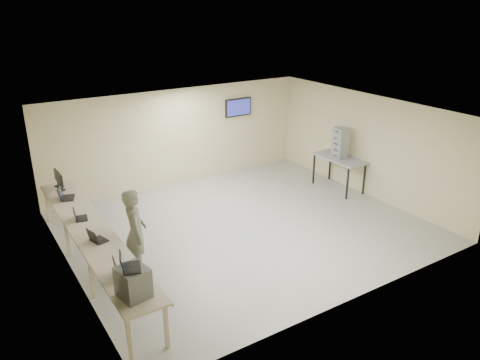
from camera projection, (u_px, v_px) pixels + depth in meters
room at (245, 171)px, 10.84m from camera, size 8.01×7.01×2.81m
workbench at (92, 234)px, 9.20m from camera, size 0.76×6.00×0.90m
equipment_box at (133, 282)px, 7.07m from camera, size 0.49×0.54×0.49m
laptop_on_box at (128, 265)px, 6.93m from camera, size 0.40×0.43×0.28m
laptop_0 at (122, 271)px, 7.65m from camera, size 0.40×0.45×0.31m
laptop_1 at (96, 238)px, 8.74m from camera, size 0.35×0.38×0.26m
laptop_2 at (79, 217)px, 9.61m from camera, size 0.32×0.36×0.25m
laptop_3 at (65, 196)px, 10.59m from camera, size 0.44×0.47×0.31m
monitor_near at (60, 180)px, 10.99m from camera, size 0.20×0.44×0.44m
monitor_far at (57, 177)px, 11.24m from camera, size 0.18×0.41×0.41m
soldier at (136, 233)px, 9.10m from camera, size 0.59×0.74×1.79m
side_table at (339, 160)px, 13.25m from camera, size 0.74×1.58×0.95m
storage_bins at (340, 143)px, 13.05m from camera, size 0.33×0.36×0.87m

